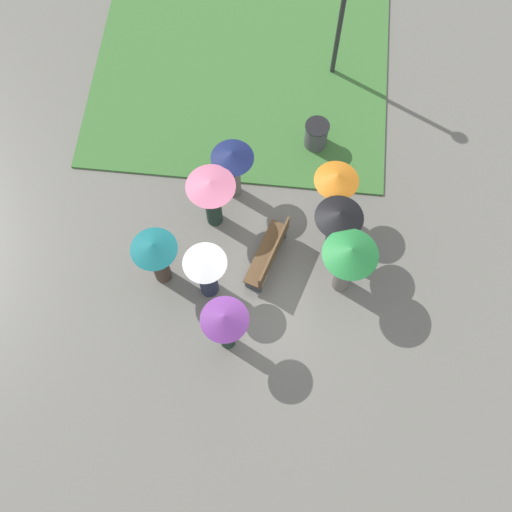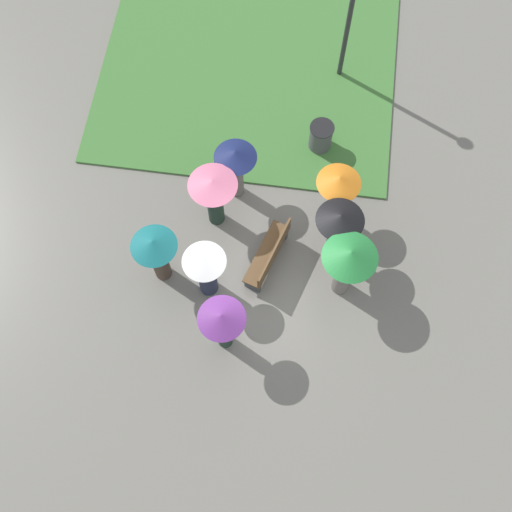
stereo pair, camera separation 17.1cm
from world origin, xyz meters
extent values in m
plane|color=slate|center=(0.00, 0.00, 0.00)|extent=(90.00, 90.00, 0.00)
cube|color=#427A38|center=(-5.37, -1.24, 0.03)|extent=(6.18, 7.46, 0.06)
cube|color=brown|center=(-0.36, -0.09, 0.42)|extent=(1.67, 0.89, 0.05)
cube|color=brown|center=(-0.31, 0.08, 0.68)|extent=(1.56, 0.54, 0.45)
cube|color=#383D42|center=(-1.04, 0.12, 0.20)|extent=(0.19, 0.38, 0.40)
cube|color=#383D42|center=(0.32, -0.31, 0.20)|extent=(0.19, 0.38, 0.40)
cylinder|color=#2D2D30|center=(-5.74, 1.09, 1.83)|extent=(0.12, 0.12, 3.66)
cylinder|color=#4C4C51|center=(-3.53, 0.79, 0.39)|extent=(0.54, 0.54, 0.78)
cylinder|color=black|center=(-3.53, 0.79, 0.79)|extent=(0.58, 0.58, 0.03)
cylinder|color=#282D47|center=(0.43, -1.27, 0.49)|extent=(0.48, 0.48, 0.99)
sphere|color=tan|center=(0.43, -1.27, 1.09)|extent=(0.21, 0.21, 0.21)
cylinder|color=#4C4C4F|center=(0.43, -1.27, 1.37)|extent=(0.02, 0.02, 0.35)
cone|color=white|center=(0.43, -1.27, 1.64)|extent=(0.90, 0.90, 0.19)
cylinder|color=#47382D|center=(0.23, -2.33, 0.49)|extent=(0.47, 0.47, 0.98)
sphere|color=#997051|center=(0.23, -2.33, 1.07)|extent=(0.19, 0.19, 0.19)
cylinder|color=#4C4C4F|center=(0.23, -2.33, 1.35)|extent=(0.02, 0.02, 0.35)
cone|color=#197075|center=(0.23, -2.33, 1.64)|extent=(0.97, 0.97, 0.24)
cylinder|color=#282D47|center=(-1.70, 1.25, 0.49)|extent=(0.41, 0.41, 0.98)
sphere|color=beige|center=(-1.70, 1.25, 1.09)|extent=(0.22, 0.22, 0.22)
cylinder|color=#4C4C4F|center=(-1.70, 1.25, 1.38)|extent=(0.02, 0.02, 0.35)
cone|color=orange|center=(-1.70, 1.25, 1.67)|extent=(0.96, 0.96, 0.23)
cylinder|color=#1E3328|center=(-1.27, -1.37, 0.51)|extent=(0.45, 0.45, 1.03)
sphere|color=brown|center=(-1.27, -1.37, 1.14)|extent=(0.22, 0.22, 0.22)
cylinder|color=#4C4C4F|center=(-1.27, -1.37, 1.42)|extent=(0.02, 0.02, 0.35)
cone|color=pink|center=(-1.27, -1.37, 1.69)|extent=(1.07, 1.07, 0.19)
cylinder|color=#1E3328|center=(1.59, -0.73, 0.54)|extent=(0.35, 0.35, 1.08)
sphere|color=tan|center=(1.59, -0.73, 1.19)|extent=(0.23, 0.23, 0.23)
cylinder|color=#4C4C4F|center=(1.59, -0.73, 1.48)|extent=(0.02, 0.02, 0.35)
cone|color=#703389|center=(1.59, -0.73, 1.77)|extent=(0.95, 0.95, 0.22)
cylinder|color=slate|center=(0.03, 1.59, 0.58)|extent=(0.38, 0.38, 1.16)
sphere|color=beige|center=(0.03, 1.59, 1.27)|extent=(0.22, 0.22, 0.22)
cylinder|color=#4C4C4F|center=(0.03, 1.59, 1.55)|extent=(0.02, 0.02, 0.35)
cone|color=#237A38|center=(0.03, 1.59, 1.86)|extent=(1.14, 1.14, 0.27)
cylinder|color=#282D47|center=(-0.78, 1.34, 0.55)|extent=(0.41, 0.41, 1.11)
sphere|color=brown|center=(-0.78, 1.34, 1.22)|extent=(0.22, 0.22, 0.22)
cylinder|color=#4C4C4F|center=(-0.78, 1.34, 1.50)|extent=(0.02, 0.02, 0.35)
cone|color=black|center=(-0.78, 1.34, 1.79)|extent=(1.01, 1.01, 0.21)
cylinder|color=slate|center=(-2.04, -1.00, 0.49)|extent=(0.45, 0.45, 0.97)
sphere|color=brown|center=(-2.04, -1.00, 1.08)|extent=(0.21, 0.21, 0.21)
cylinder|color=#4C4C4F|center=(-2.04, -1.00, 1.36)|extent=(0.02, 0.02, 0.35)
cone|color=navy|center=(-2.04, -1.00, 1.65)|extent=(0.94, 0.94, 0.23)
camera|label=1|loc=(5.05, 0.23, 13.41)|focal=45.00mm
camera|label=2|loc=(5.03, 0.40, 13.41)|focal=45.00mm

